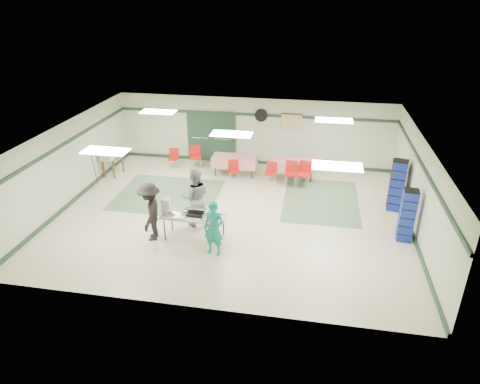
% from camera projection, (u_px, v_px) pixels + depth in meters
% --- Properties ---
extents(floor, '(11.00, 11.00, 0.00)m').
position_uv_depth(floor, '(232.00, 214.00, 13.74)').
color(floor, beige).
rests_on(floor, ground).
extents(ceiling, '(11.00, 11.00, 0.00)m').
position_uv_depth(ceiling, '(232.00, 133.00, 12.57)').
color(ceiling, white).
rests_on(ceiling, wall_back).
extents(wall_back, '(11.00, 0.00, 11.00)m').
position_uv_depth(wall_back, '(254.00, 132.00, 17.15)').
color(wall_back, beige).
rests_on(wall_back, floor).
extents(wall_front, '(11.00, 0.00, 11.00)m').
position_uv_depth(wall_front, '(191.00, 258.00, 9.16)').
color(wall_front, beige).
rests_on(wall_front, floor).
extents(wall_left, '(0.00, 9.00, 9.00)m').
position_uv_depth(wall_left, '(68.00, 164.00, 14.03)').
color(wall_left, beige).
rests_on(wall_left, floor).
extents(wall_right, '(0.00, 9.00, 9.00)m').
position_uv_depth(wall_right, '(419.00, 189.00, 12.28)').
color(wall_right, beige).
rests_on(wall_right, floor).
extents(trim_back, '(11.00, 0.06, 0.10)m').
position_uv_depth(trim_back, '(254.00, 115.00, 16.82)').
color(trim_back, '#203C2A').
rests_on(trim_back, wall_back).
extents(baseboard_back, '(11.00, 0.06, 0.12)m').
position_uv_depth(baseboard_back, '(253.00, 162.00, 17.68)').
color(baseboard_back, '#203C2A').
rests_on(baseboard_back, floor).
extents(trim_left, '(0.06, 9.00, 0.10)m').
position_uv_depth(trim_left, '(65.00, 144.00, 13.72)').
color(trim_left, '#203C2A').
rests_on(trim_left, wall_back).
extents(baseboard_left, '(0.06, 9.00, 0.12)m').
position_uv_depth(baseboard_left, '(75.00, 199.00, 14.58)').
color(baseboard_left, '#203C2A').
rests_on(baseboard_left, floor).
extents(trim_right, '(0.06, 9.00, 0.10)m').
position_uv_depth(trim_right, '(423.00, 166.00, 11.98)').
color(trim_right, '#203C2A').
rests_on(trim_right, wall_back).
extents(baseboard_right, '(0.06, 9.00, 0.12)m').
position_uv_depth(baseboard_right, '(411.00, 228.00, 12.84)').
color(baseboard_right, '#203C2A').
rests_on(baseboard_right, floor).
extents(green_patch_a, '(3.50, 3.00, 0.01)m').
position_uv_depth(green_patch_a, '(168.00, 195.00, 15.02)').
color(green_patch_a, '#5D7D5B').
rests_on(green_patch_a, floor).
extents(green_patch_b, '(2.50, 3.50, 0.01)m').
position_uv_depth(green_patch_b, '(321.00, 200.00, 14.62)').
color(green_patch_b, '#5D7D5B').
rests_on(green_patch_b, floor).
extents(double_door_left, '(0.90, 0.06, 2.10)m').
position_uv_depth(double_door_left, '(200.00, 136.00, 17.57)').
color(double_door_left, gray).
rests_on(double_door_left, floor).
extents(double_door_right, '(0.90, 0.06, 2.10)m').
position_uv_depth(double_door_right, '(223.00, 137.00, 17.42)').
color(double_door_right, gray).
rests_on(double_door_right, floor).
extents(door_frame, '(2.00, 0.03, 2.15)m').
position_uv_depth(door_frame, '(211.00, 137.00, 17.48)').
color(door_frame, '#203C2A').
rests_on(door_frame, floor).
extents(wall_fan, '(0.50, 0.10, 0.50)m').
position_uv_depth(wall_fan, '(261.00, 115.00, 16.74)').
color(wall_fan, black).
rests_on(wall_fan, wall_back).
extents(scroll_banner, '(0.80, 0.02, 0.60)m').
position_uv_depth(scroll_banner, '(292.00, 122.00, 16.64)').
color(scroll_banner, '#D9BB87').
rests_on(scroll_banner, wall_back).
extents(serving_table, '(1.85, 0.79, 0.76)m').
position_uv_depth(serving_table, '(194.00, 216.00, 12.12)').
color(serving_table, '#ACABA7').
rests_on(serving_table, floor).
extents(sheet_tray_right, '(0.58, 0.44, 0.02)m').
position_uv_depth(sheet_tray_right, '(212.00, 217.00, 11.95)').
color(sheet_tray_right, silver).
rests_on(sheet_tray_right, serving_table).
extents(sheet_tray_mid, '(0.64, 0.50, 0.02)m').
position_uv_depth(sheet_tray_mid, '(194.00, 212.00, 12.23)').
color(sheet_tray_mid, silver).
rests_on(sheet_tray_mid, serving_table).
extents(sheet_tray_left, '(0.65, 0.50, 0.02)m').
position_uv_depth(sheet_tray_left, '(175.00, 215.00, 12.09)').
color(sheet_tray_left, silver).
rests_on(sheet_tray_left, serving_table).
extents(baking_pan, '(0.50, 0.32, 0.08)m').
position_uv_depth(baking_pan, '(195.00, 214.00, 12.08)').
color(baking_pan, black).
rests_on(baking_pan, serving_table).
extents(foam_box_stack, '(0.26, 0.24, 0.40)m').
position_uv_depth(foam_box_stack, '(166.00, 205.00, 12.21)').
color(foam_box_stack, white).
rests_on(foam_box_stack, serving_table).
extents(volunteer_teal, '(0.62, 0.47, 1.56)m').
position_uv_depth(volunteer_teal, '(214.00, 229.00, 11.39)').
color(volunteer_teal, '#13887C').
rests_on(volunteer_teal, floor).
extents(volunteer_grey, '(1.06, 0.92, 1.85)m').
position_uv_depth(volunteer_grey, '(195.00, 197.00, 12.75)').
color(volunteer_grey, gray).
rests_on(volunteer_grey, floor).
extents(volunteer_dark, '(0.84, 1.22, 1.74)m').
position_uv_depth(volunteer_dark, '(150.00, 212.00, 12.05)').
color(volunteer_dark, black).
rests_on(volunteer_dark, floor).
extents(dining_table_a, '(1.77, 0.98, 0.77)m').
position_uv_depth(dining_table_a, '(292.00, 165.00, 16.03)').
color(dining_table_a, red).
rests_on(dining_table_a, floor).
extents(dining_table_b, '(1.68, 0.75, 0.77)m').
position_uv_depth(dining_table_b, '(235.00, 161.00, 16.38)').
color(dining_table_b, red).
rests_on(dining_table_b, floor).
extents(chair_a, '(0.44, 0.44, 0.92)m').
position_uv_depth(chair_a, '(291.00, 171.00, 15.53)').
color(chair_a, red).
rests_on(chair_a, floor).
extents(chair_b, '(0.44, 0.44, 0.83)m').
position_uv_depth(chair_b, '(271.00, 171.00, 15.66)').
color(chair_b, red).
rests_on(chair_b, floor).
extents(chair_c, '(0.53, 0.53, 0.94)m').
position_uv_depth(chair_c, '(304.00, 171.00, 15.45)').
color(chair_c, red).
rests_on(chair_c, floor).
extents(chair_d, '(0.48, 0.48, 0.82)m').
position_uv_depth(chair_d, '(234.00, 168.00, 15.88)').
color(chair_d, red).
rests_on(chair_d, floor).
extents(chair_loose_a, '(0.54, 0.54, 0.92)m').
position_uv_depth(chair_loose_a, '(195.00, 154.00, 17.08)').
color(chair_loose_a, red).
rests_on(chair_loose_a, floor).
extents(chair_loose_b, '(0.41, 0.41, 0.81)m').
position_uv_depth(chair_loose_b, '(174.00, 156.00, 17.06)').
color(chair_loose_b, red).
rests_on(chair_loose_b, floor).
extents(crate_stack_blue_a, '(0.53, 0.53, 1.71)m').
position_uv_depth(crate_stack_blue_a, '(397.00, 185.00, 13.68)').
color(crate_stack_blue_a, '#1A239F').
rests_on(crate_stack_blue_a, floor).
extents(crate_stack_red, '(0.48, 0.48, 1.59)m').
position_uv_depth(crate_stack_red, '(396.00, 184.00, 13.94)').
color(crate_stack_red, '#A52410').
rests_on(crate_stack_red, floor).
extents(crate_stack_blue_b, '(0.44, 0.44, 1.57)m').
position_uv_depth(crate_stack_blue_b, '(407.00, 215.00, 12.03)').
color(crate_stack_blue_b, '#1A239F').
rests_on(crate_stack_blue_b, floor).
extents(printer_table, '(0.61, 0.87, 0.74)m').
position_uv_depth(printer_table, '(112.00, 159.00, 16.38)').
color(printer_table, brown).
rests_on(printer_table, floor).
extents(office_printer, '(0.48, 0.42, 0.37)m').
position_uv_depth(office_printer, '(107.00, 155.00, 15.94)').
color(office_printer, '#A6A6A2').
rests_on(office_printer, printer_table).
extents(broom, '(0.03, 0.20, 1.23)m').
position_uv_depth(broom, '(95.00, 171.00, 15.29)').
color(broom, brown).
rests_on(broom, floor).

